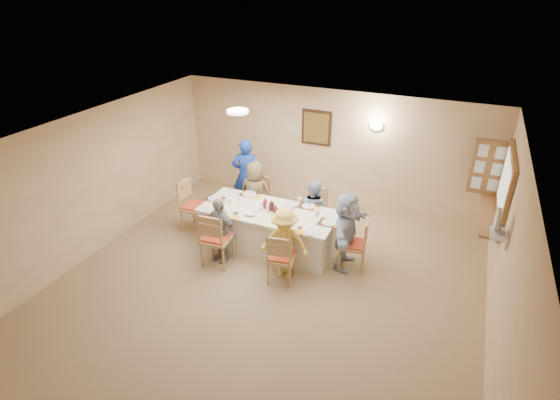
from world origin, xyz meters
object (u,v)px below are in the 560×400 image
at_px(serving_hatch, 505,188).
at_px(dining_table, 269,229).
at_px(desk_fan, 499,224).
at_px(chair_left_end, 196,206).
at_px(chair_front_left, 217,237).
at_px(condiment_ketchup, 265,203).
at_px(chair_right_end, 353,244).
at_px(caregiver, 246,175).
at_px(diner_right_end, 346,231).
at_px(diner_front_left, 220,230).
at_px(chair_front_right, 282,256).
at_px(diner_front_right, 285,244).
at_px(chair_back_right, 315,212).
at_px(diner_back_right, 313,209).
at_px(diner_back_left, 255,193).
at_px(chair_back_left, 258,200).

height_order(serving_hatch, dining_table, serving_hatch).
xyz_separation_m(desk_fan, chair_left_end, (-5.10, 0.42, -1.04)).
bearing_deg(chair_front_left, condiment_ketchup, -126.08).
bearing_deg(chair_right_end, caregiver, -121.97).
bearing_deg(chair_front_left, diner_right_end, -163.53).
relative_size(serving_hatch, diner_front_left, 1.26).
bearing_deg(condiment_ketchup, chair_front_right, -51.13).
relative_size(diner_front_right, condiment_ketchup, 5.81).
xyz_separation_m(chair_left_end, chair_right_end, (3.10, 0.00, -0.04)).
xyz_separation_m(chair_front_left, diner_right_end, (2.02, 0.80, 0.17)).
bearing_deg(diner_front_right, chair_right_end, 25.78).
height_order(serving_hatch, chair_front_left, serving_hatch).
bearing_deg(chair_back_right, diner_front_right, -96.49).
relative_size(desk_fan, chair_right_end, 0.32).
height_order(diner_back_right, diner_right_end, diner_right_end).
bearing_deg(caregiver, diner_front_left, 79.37).
bearing_deg(diner_back_left, caregiver, -54.61).
distance_m(desk_fan, diner_back_right, 3.30).
bearing_deg(diner_back_right, serving_hatch, -166.48).
distance_m(chair_front_left, diner_back_right, 1.91).
bearing_deg(diner_back_left, dining_table, 123.05).
xyz_separation_m(diner_right_end, caregiver, (-2.47, 1.15, 0.10)).
distance_m(serving_hatch, caregiver, 4.77).
bearing_deg(serving_hatch, caregiver, 177.36).
height_order(dining_table, chair_front_left, chair_front_left).
distance_m(caregiver, condiment_ketchup, 1.46).
height_order(serving_hatch, desk_fan, serving_hatch).
distance_m(diner_back_right, caregiver, 1.73).
distance_m(desk_fan, chair_front_right, 3.17).
distance_m(chair_front_right, chair_right_end, 1.24).
bearing_deg(condiment_ketchup, chair_left_end, -177.89).
bearing_deg(chair_left_end, desk_fan, -95.68).
relative_size(serving_hatch, diner_right_end, 1.09).
height_order(chair_front_left, diner_front_right, diner_front_right).
relative_size(desk_fan, chair_back_left, 0.32).
height_order(diner_back_right, diner_front_left, diner_front_left).
height_order(chair_front_right, diner_front_left, diner_front_left).
bearing_deg(chair_front_right, chair_back_right, -99.70).
xyz_separation_m(chair_front_right, diner_back_left, (-1.20, 1.48, 0.20)).
distance_m(serving_hatch, dining_table, 3.94).
bearing_deg(diner_right_end, diner_back_left, 71.91).
xyz_separation_m(chair_front_left, condiment_ketchup, (0.51, 0.85, 0.35)).
relative_size(chair_right_end, diner_front_right, 0.75).
bearing_deg(dining_table, desk_fan, -6.70).
xyz_separation_m(serving_hatch, chair_front_left, (-4.26, -1.73, -0.99)).
relative_size(chair_back_right, chair_right_end, 0.95).
relative_size(chair_front_left, chair_left_end, 1.00).
distance_m(chair_back_right, chair_front_left, 2.00).
bearing_deg(chair_back_right, diner_front_left, -135.53).
relative_size(chair_front_right, diner_front_left, 0.77).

